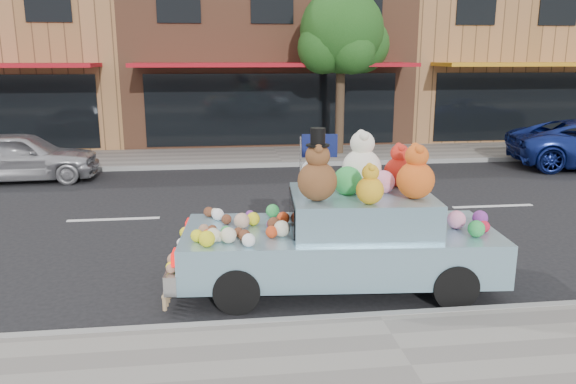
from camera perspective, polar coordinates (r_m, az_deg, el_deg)
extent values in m
plane|color=black|center=(11.71, 2.37, -2.11)|extent=(120.00, 120.00, 0.00)
cube|color=gray|center=(17.98, -1.07, 3.69)|extent=(60.00, 3.00, 0.12)
cube|color=gray|center=(7.11, 9.21, -12.55)|extent=(60.00, 0.12, 0.13)
cube|color=gray|center=(16.51, -0.51, 2.80)|extent=(60.00, 0.12, 0.13)
cube|color=brown|center=(23.18, -2.62, 14.47)|extent=(10.00, 8.00, 7.00)
cube|color=black|center=(19.26, -1.56, 8.38)|extent=(8.50, 0.06, 2.40)
cube|color=#A70F1A|center=(18.30, -1.32, 12.80)|extent=(9.00, 1.80, 0.12)
cube|color=#A06D43|center=(25.99, 20.62, 13.55)|extent=(10.00, 8.00, 7.00)
cube|color=black|center=(22.56, 24.88, 7.91)|extent=(8.50, 0.06, 2.40)
cube|color=orange|center=(21.74, 26.52, 11.55)|extent=(9.00, 1.80, 0.12)
cube|color=black|center=(21.13, 18.64, 17.95)|extent=(1.40, 0.06, 1.60)
cube|color=black|center=(22.56, 25.84, 17.02)|extent=(1.40, 0.06, 1.60)
cylinder|color=#38281C|center=(18.10, 5.29, 8.62)|extent=(0.28, 0.28, 3.20)
sphere|color=#194814|center=(18.04, 5.46, 15.98)|extent=(2.60, 2.60, 2.60)
sphere|color=#194814|center=(18.48, 7.41, 14.63)|extent=(1.80, 1.80, 1.80)
sphere|color=#194814|center=(17.71, 3.61, 14.43)|extent=(1.60, 1.60, 1.60)
sphere|color=#194814|center=(17.49, 6.51, 14.06)|extent=(1.40, 1.40, 1.40)
sphere|color=#194814|center=(18.56, 4.08, 15.01)|extent=(1.60, 1.60, 1.60)
imported|color=#B8B8BD|center=(16.07, -25.52, 3.29)|extent=(3.91, 1.74, 1.31)
cylinder|color=black|center=(7.63, 16.57, -9.16)|extent=(0.61, 0.25, 0.60)
cylinder|color=black|center=(9.02, 13.36, -5.37)|extent=(0.61, 0.25, 0.60)
cylinder|color=black|center=(7.23, -5.23, -9.92)|extent=(0.61, 0.25, 0.60)
cylinder|color=black|center=(8.68, -4.80, -5.79)|extent=(0.61, 0.25, 0.60)
cube|color=#82AEC2|center=(7.93, 5.18, -5.81)|extent=(4.42, 2.03, 0.60)
cube|color=#82AEC2|center=(7.81, 7.45, -1.94)|extent=(2.01, 1.64, 0.50)
cube|color=silver|center=(7.99, -10.94, -6.99)|extent=(0.30, 1.79, 0.26)
cube|color=red|center=(7.24, -11.41, -6.52)|extent=(0.08, 0.28, 0.16)
cube|color=red|center=(8.52, -10.07, -3.37)|extent=(0.08, 0.28, 0.16)
cube|color=black|center=(7.70, 0.47, -2.05)|extent=(0.14, 1.30, 0.40)
sphere|color=brown|center=(7.26, 3.00, 1.10)|extent=(0.52, 0.52, 0.52)
sphere|color=brown|center=(7.19, 3.03, 3.70)|extent=(0.32, 0.32, 0.32)
sphere|color=brown|center=(7.07, 3.20, 4.37)|extent=(0.12, 0.12, 0.12)
sphere|color=brown|center=(7.28, 2.88, 4.66)|extent=(0.12, 0.12, 0.12)
cylinder|color=black|center=(7.17, 3.04, 4.77)|extent=(0.31, 0.31, 0.02)
cylinder|color=black|center=(7.15, 3.05, 5.64)|extent=(0.19, 0.19, 0.22)
sphere|color=#F6E8C4|center=(8.03, 7.49, 2.38)|extent=(0.56, 0.56, 0.56)
sphere|color=#F6E8C4|center=(7.97, 7.57, 4.92)|extent=(0.35, 0.35, 0.35)
sphere|color=#F6E8C4|center=(7.83, 7.82, 5.60)|extent=(0.13, 0.13, 0.13)
sphere|color=#F6E8C4|center=(8.07, 7.38, 5.85)|extent=(0.13, 0.13, 0.13)
sphere|color=#D54F14|center=(7.55, 12.83, 1.19)|extent=(0.50, 0.50, 0.50)
sphere|color=#D54F14|center=(7.49, 12.96, 3.59)|extent=(0.31, 0.31, 0.31)
sphere|color=#D54F14|center=(7.37, 13.29, 4.20)|extent=(0.12, 0.12, 0.12)
sphere|color=#D54F14|center=(7.57, 12.72, 4.48)|extent=(0.12, 0.12, 0.12)
sphere|color=red|center=(8.20, 11.20, 2.01)|extent=(0.43, 0.43, 0.43)
sphere|color=red|center=(8.15, 11.29, 3.90)|extent=(0.27, 0.27, 0.27)
sphere|color=red|center=(8.05, 11.52, 4.39)|extent=(0.10, 0.10, 0.10)
sphere|color=red|center=(8.23, 11.12, 4.61)|extent=(0.10, 0.10, 0.10)
sphere|color=white|center=(8.05, 2.79, 2.00)|extent=(0.42, 0.42, 0.42)
sphere|color=white|center=(8.00, 2.81, 3.88)|extent=(0.26, 0.26, 0.26)
sphere|color=white|center=(7.90, 2.93, 4.37)|extent=(0.10, 0.10, 0.10)
sphere|color=white|center=(8.08, 2.71, 4.58)|extent=(0.10, 0.10, 0.10)
sphere|color=orange|center=(7.18, 8.32, 0.17)|extent=(0.36, 0.36, 0.36)
sphere|color=orange|center=(7.13, 8.38, 1.96)|extent=(0.22, 0.22, 0.22)
sphere|color=orange|center=(7.04, 8.57, 2.40)|extent=(0.08, 0.08, 0.08)
sphere|color=orange|center=(7.19, 8.24, 2.64)|extent=(0.08, 0.08, 0.08)
sphere|color=green|center=(7.67, 6.08, 1.13)|extent=(0.40, 0.40, 0.40)
sphere|color=pink|center=(7.82, 9.65, 1.02)|extent=(0.32, 0.32, 0.32)
sphere|color=green|center=(7.49, -6.30, -4.00)|extent=(0.15, 0.15, 0.15)
sphere|color=beige|center=(7.30, -7.04, -4.52)|extent=(0.14, 0.14, 0.14)
sphere|color=red|center=(7.97, -0.50, -2.67)|extent=(0.18, 0.18, 0.18)
sphere|color=beige|center=(7.44, -0.64, -3.74)|extent=(0.22, 0.22, 0.22)
sphere|color=#90674F|center=(7.61, -8.53, -3.78)|extent=(0.15, 0.15, 0.15)
sphere|color=#582C19|center=(7.47, -5.07, -4.08)|extent=(0.13, 0.13, 0.13)
sphere|color=#582C19|center=(7.27, -4.45, -4.43)|extent=(0.16, 0.16, 0.16)
sphere|color=#582C19|center=(8.04, -6.27, -2.77)|extent=(0.15, 0.15, 0.15)
sphere|color=red|center=(7.40, -1.67, -4.08)|extent=(0.16, 0.16, 0.16)
sphere|color=#712A81|center=(8.23, -3.88, -2.34)|extent=(0.14, 0.14, 0.14)
sphere|color=beige|center=(8.41, -7.44, -2.10)|extent=(0.13, 0.13, 0.13)
sphere|color=yellow|center=(7.12, -8.24, -4.73)|extent=(0.21, 0.21, 0.21)
sphere|color=#582C19|center=(7.71, -1.45, -3.25)|extent=(0.19, 0.19, 0.19)
sphere|color=red|center=(7.31, -8.10, -4.40)|extent=(0.17, 0.17, 0.17)
sphere|color=yellow|center=(7.33, -9.24, -4.40)|extent=(0.17, 0.17, 0.17)
sphere|color=#582C19|center=(8.00, -0.44, -2.66)|extent=(0.17, 0.17, 0.17)
sphere|color=#582C19|center=(8.43, -8.07, -2.01)|extent=(0.15, 0.15, 0.15)
sphere|color=pink|center=(7.92, -4.73, -2.83)|extent=(0.19, 0.19, 0.19)
sphere|color=yellow|center=(7.94, -3.56, -2.74)|extent=(0.19, 0.19, 0.19)
sphere|color=beige|center=(7.23, -6.06, -4.40)|extent=(0.21, 0.21, 0.21)
sphere|color=#582C19|center=(7.60, -7.70, -3.82)|extent=(0.13, 0.13, 0.13)
sphere|color=beige|center=(7.27, -7.62, -4.38)|extent=(0.19, 0.19, 0.19)
sphere|color=#712A81|center=(7.74, -1.64, -3.28)|extent=(0.16, 0.16, 0.16)
sphere|color=green|center=(8.32, -1.58, -1.92)|extent=(0.20, 0.20, 0.20)
sphere|color=white|center=(8.23, -7.13, -2.28)|extent=(0.18, 0.18, 0.18)
sphere|color=white|center=(7.07, -4.02, -4.91)|extent=(0.17, 0.17, 0.17)
sphere|color=#D8A88C|center=(7.78, -4.72, -2.93)|extent=(0.22, 0.22, 0.22)
sphere|color=#90674F|center=(7.25, -11.81, -7.61)|extent=(0.12, 0.12, 0.12)
sphere|color=#90674F|center=(7.47, -11.53, -6.73)|extent=(0.17, 0.17, 0.17)
sphere|color=beige|center=(8.59, -10.35, -4.01)|extent=(0.16, 0.16, 0.16)
sphere|color=white|center=(8.15, -10.77, -5.09)|extent=(0.14, 0.14, 0.14)
sphere|color=yellow|center=(7.28, -11.77, -7.45)|extent=(0.14, 0.14, 0.14)
sphere|color=yellow|center=(8.53, -10.40, -4.08)|extent=(0.17, 0.17, 0.17)
sphere|color=#B8132C|center=(8.07, 19.27, -3.34)|extent=(0.16, 0.16, 0.16)
sphere|color=pink|center=(8.11, 16.74, -2.71)|extent=(0.26, 0.26, 0.26)
sphere|color=green|center=(7.83, 18.59, -3.56)|extent=(0.23, 0.23, 0.23)
sphere|color=#B8132C|center=(8.58, 13.74, -1.80)|extent=(0.21, 0.21, 0.21)
sphere|color=#712A81|center=(8.37, 18.93, -2.52)|extent=(0.22, 0.22, 0.22)
cylinder|color=#997A54|center=(7.32, -12.42, -11.06)|extent=(0.06, 0.06, 0.17)
sphere|color=#997A54|center=(7.28, -12.46, -10.38)|extent=(0.07, 0.07, 0.07)
cylinder|color=#997A54|center=(7.43, -12.27, -10.67)|extent=(0.06, 0.06, 0.17)
sphere|color=#997A54|center=(7.39, -12.30, -9.99)|extent=(0.07, 0.07, 0.07)
cylinder|color=#997A54|center=(7.54, -12.12, -10.29)|extent=(0.06, 0.06, 0.17)
sphere|color=#997A54|center=(7.50, -12.15, -9.62)|extent=(0.07, 0.07, 0.07)
cylinder|color=#997A54|center=(7.65, -11.97, -9.92)|extent=(0.06, 0.06, 0.17)
sphere|color=#997A54|center=(7.61, -12.01, -9.26)|extent=(0.07, 0.07, 0.07)
cylinder|color=#997A54|center=(7.76, -11.83, -9.56)|extent=(0.06, 0.06, 0.17)
sphere|color=#997A54|center=(7.72, -11.86, -8.91)|extent=(0.07, 0.07, 0.07)
cylinder|color=#997A54|center=(7.87, -11.69, -9.21)|extent=(0.06, 0.06, 0.17)
sphere|color=#997A54|center=(7.83, -11.73, -8.57)|extent=(0.07, 0.07, 0.07)
cylinder|color=#997A54|center=(7.98, -11.56, -8.88)|extent=(0.06, 0.06, 0.17)
sphere|color=#997A54|center=(7.94, -11.59, -8.24)|extent=(0.07, 0.07, 0.07)
cylinder|color=#997A54|center=(8.09, -11.43, -8.55)|extent=(0.06, 0.06, 0.17)
sphere|color=#997A54|center=(8.05, -11.46, -7.92)|extent=(0.07, 0.07, 0.07)
cylinder|color=#997A54|center=(8.20, -11.31, -8.23)|extent=(0.06, 0.06, 0.17)
sphere|color=#997A54|center=(8.16, -11.34, -7.61)|extent=(0.07, 0.07, 0.07)
cylinder|color=#997A54|center=(8.31, -11.18, -7.91)|extent=(0.06, 0.06, 0.17)
sphere|color=#997A54|center=(8.28, -11.22, -7.30)|extent=(0.07, 0.07, 0.07)
cylinder|color=#997A54|center=(8.42, -11.07, -7.61)|extent=(0.06, 0.06, 0.17)
sphere|color=#997A54|center=(8.39, -11.10, -7.01)|extent=(0.07, 0.07, 0.07)
cylinder|color=#997A54|center=(8.53, -10.95, -7.32)|extent=(0.06, 0.06, 0.17)
sphere|color=#997A54|center=(8.50, -10.98, -6.72)|extent=(0.07, 0.07, 0.07)
cylinder|color=#997A54|center=(8.65, -10.84, -7.03)|extent=(0.06, 0.06, 0.17)
sphere|color=#997A54|center=(8.61, -10.87, -6.44)|extent=(0.07, 0.07, 0.07)
cylinder|color=#997A54|center=(8.76, -10.73, -6.75)|extent=(0.06, 0.06, 0.17)
sphere|color=#997A54|center=(8.73, -10.76, -6.16)|extent=(0.07, 0.07, 0.07)
cylinder|color=#997A54|center=(8.87, -10.63, -6.47)|extent=(0.06, 0.06, 0.17)
sphere|color=#997A54|center=(8.84, -10.65, -5.90)|extent=(0.07, 0.07, 0.07)
cylinder|color=silver|center=(8.20, 1.27, 3.24)|extent=(0.02, 0.02, 0.70)
cube|color=#0C1447|center=(8.21, 3.23, 4.72)|extent=(0.52, 0.06, 0.34)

